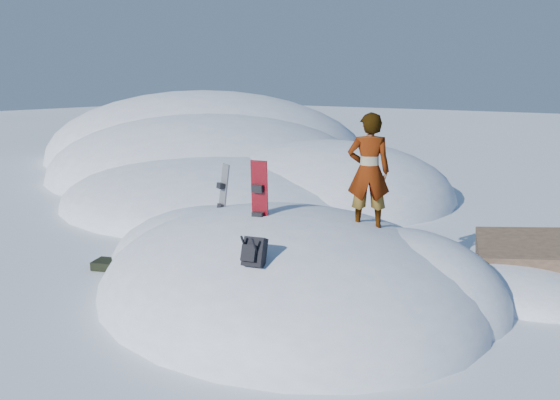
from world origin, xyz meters
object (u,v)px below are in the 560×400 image
Objects in this scene: snowboard_red at (259,205)px; snowboard_dark at (222,199)px; backpack at (254,252)px; person at (369,171)px.

snowboard_dark is (-1.37, 0.64, -0.18)m from snowboard_red.
snowboard_dark is at bearing 122.85° from backpack.
person reaches higher than snowboard_red.
snowboard_red is at bearing 3.19° from person.
snowboard_dark is at bearing 141.85° from snowboard_red.
backpack is (0.91, -1.33, -0.30)m from snowboard_red.
snowboard_dark is 3.02m from backpack.
person reaches higher than backpack.
person is at bearing 19.00° from snowboard_red.
snowboard_dark is 2.77× the size of backpack.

